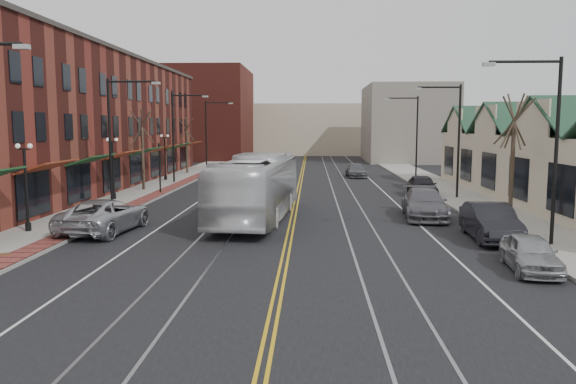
# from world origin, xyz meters

# --- Properties ---
(ground) EXTENTS (160.00, 160.00, 0.00)m
(ground) POSITION_xyz_m (0.00, 0.00, 0.00)
(ground) COLOR black
(ground) RESTS_ON ground
(sidewalk_left) EXTENTS (4.00, 120.00, 0.15)m
(sidewalk_left) POSITION_xyz_m (-12.00, 20.00, 0.07)
(sidewalk_left) COLOR gray
(sidewalk_left) RESTS_ON ground
(sidewalk_right) EXTENTS (4.00, 120.00, 0.15)m
(sidewalk_right) POSITION_xyz_m (12.00, 20.00, 0.07)
(sidewalk_right) COLOR gray
(sidewalk_right) RESTS_ON ground
(building_left) EXTENTS (10.00, 50.00, 11.00)m
(building_left) POSITION_xyz_m (-19.00, 27.00, 5.50)
(building_left) COLOR maroon
(building_left) RESTS_ON ground
(building_right) EXTENTS (8.00, 36.00, 4.60)m
(building_right) POSITION_xyz_m (18.00, 20.00, 2.30)
(building_right) COLOR beige
(building_right) RESTS_ON ground
(backdrop_left) EXTENTS (14.00, 18.00, 14.00)m
(backdrop_left) POSITION_xyz_m (-16.00, 70.00, 7.00)
(backdrop_left) COLOR maroon
(backdrop_left) RESTS_ON ground
(backdrop_mid) EXTENTS (22.00, 14.00, 9.00)m
(backdrop_mid) POSITION_xyz_m (0.00, 85.00, 4.50)
(backdrop_mid) COLOR beige
(backdrop_mid) RESTS_ON ground
(backdrop_right) EXTENTS (12.00, 16.00, 11.00)m
(backdrop_right) POSITION_xyz_m (15.00, 65.00, 5.50)
(backdrop_right) COLOR slate
(backdrop_right) RESTS_ON ground
(streetlight_l_1) EXTENTS (3.33, 0.25, 8.00)m
(streetlight_l_1) POSITION_xyz_m (-11.05, 16.00, 5.03)
(streetlight_l_1) COLOR black
(streetlight_l_1) RESTS_ON sidewalk_left
(streetlight_l_2) EXTENTS (3.33, 0.25, 8.00)m
(streetlight_l_2) POSITION_xyz_m (-11.05, 32.00, 5.03)
(streetlight_l_2) COLOR black
(streetlight_l_2) RESTS_ON sidewalk_left
(streetlight_l_3) EXTENTS (3.33, 0.25, 8.00)m
(streetlight_l_3) POSITION_xyz_m (-11.05, 48.00, 5.03)
(streetlight_l_3) COLOR black
(streetlight_l_3) RESTS_ON sidewalk_left
(streetlight_r_0) EXTENTS (3.33, 0.25, 8.00)m
(streetlight_r_0) POSITION_xyz_m (11.05, 6.00, 5.03)
(streetlight_r_0) COLOR black
(streetlight_r_0) RESTS_ON sidewalk_right
(streetlight_r_1) EXTENTS (3.33, 0.25, 8.00)m
(streetlight_r_1) POSITION_xyz_m (11.05, 22.00, 5.03)
(streetlight_r_1) COLOR black
(streetlight_r_1) RESTS_ON sidewalk_right
(streetlight_r_2) EXTENTS (3.33, 0.25, 8.00)m
(streetlight_r_2) POSITION_xyz_m (11.05, 38.00, 5.03)
(streetlight_r_2) COLOR black
(streetlight_r_2) RESTS_ON sidewalk_right
(lamppost_l_1) EXTENTS (0.84, 0.28, 4.27)m
(lamppost_l_1) POSITION_xyz_m (-12.80, 8.00, 2.20)
(lamppost_l_1) COLOR black
(lamppost_l_1) RESTS_ON sidewalk_left
(lamppost_l_2) EXTENTS (0.84, 0.28, 4.27)m
(lamppost_l_2) POSITION_xyz_m (-12.80, 20.00, 2.20)
(lamppost_l_2) COLOR black
(lamppost_l_2) RESTS_ON sidewalk_left
(lamppost_l_3) EXTENTS (0.84, 0.28, 4.27)m
(lamppost_l_3) POSITION_xyz_m (-12.80, 34.00, 2.20)
(lamppost_l_3) COLOR black
(lamppost_l_3) RESTS_ON sidewalk_left
(tree_left_near) EXTENTS (1.78, 1.37, 6.48)m
(tree_left_near) POSITION_xyz_m (-12.50, 26.00, 3.51)
(tree_left_near) COLOR #382B21
(tree_left_near) RESTS_ON sidewalk_left
(tree_left_far) EXTENTS (1.66, 1.28, 6.02)m
(tree_left_far) POSITION_xyz_m (-12.50, 42.00, 3.28)
(tree_left_far) COLOR #382B21
(tree_left_far) RESTS_ON sidewalk_left
(tree_right_mid) EXTENTS (1.90, 1.46, 6.93)m
(tree_right_mid) POSITION_xyz_m (12.50, 14.00, 3.75)
(tree_right_mid) COLOR #382B21
(tree_right_mid) RESTS_ON sidewalk_right
(manhole_mid) EXTENTS (0.60, 0.60, 0.02)m
(manhole_mid) POSITION_xyz_m (-11.20, 3.00, 0.16)
(manhole_mid) COLOR #592D19
(manhole_mid) RESTS_ON sidewalk_left
(manhole_far) EXTENTS (0.60, 0.60, 0.02)m
(manhole_far) POSITION_xyz_m (-11.20, 8.00, 0.16)
(manhole_far) COLOR #592D19
(manhole_far) RESTS_ON sidewalk_left
(traffic_signal) EXTENTS (0.18, 0.15, 3.80)m
(traffic_signal) POSITION_xyz_m (-10.60, 24.00, 2.35)
(traffic_signal) COLOR black
(traffic_signal) RESTS_ON sidewalk_left
(transit_bus) EXTENTS (4.11, 13.30, 3.65)m
(transit_bus) POSITION_xyz_m (-2.00, 12.50, 1.82)
(transit_bus) COLOR silver
(transit_bus) RESTS_ON ground
(parked_suv) EXTENTS (3.41, 6.29, 1.68)m
(parked_suv) POSITION_xyz_m (-9.19, 8.58, 0.84)
(parked_suv) COLOR #ACADB3
(parked_suv) RESTS_ON ground
(parked_car_a) EXTENTS (1.99, 4.09, 1.34)m
(parked_car_a) POSITION_xyz_m (9.00, 1.83, 0.67)
(parked_car_a) COLOR #989A9E
(parked_car_a) RESTS_ON ground
(parked_car_b) EXTENTS (2.02, 5.23, 1.70)m
(parked_car_b) POSITION_xyz_m (9.30, 7.39, 0.85)
(parked_car_b) COLOR black
(parked_car_b) RESTS_ON ground
(parked_car_c) EXTENTS (2.85, 5.94, 1.67)m
(parked_car_c) POSITION_xyz_m (7.50, 13.53, 0.84)
(parked_car_c) COLOR #5E5D64
(parked_car_c) RESTS_ON ground
(parked_car_d) EXTENTS (2.13, 4.83, 1.62)m
(parked_car_d) POSITION_xyz_m (9.30, 23.47, 0.81)
(parked_car_d) COLOR black
(parked_car_d) RESTS_ON ground
(distant_car_left) EXTENTS (1.69, 4.00, 1.28)m
(distant_car_left) POSITION_xyz_m (-3.62, 42.80, 0.64)
(distant_car_left) COLOR black
(distant_car_left) RESTS_ON ground
(distant_car_right) EXTENTS (2.10, 4.75, 1.36)m
(distant_car_right) POSITION_xyz_m (5.62, 38.99, 0.68)
(distant_car_right) COLOR #57585E
(distant_car_right) RESTS_ON ground
(distant_car_far) EXTENTS (2.16, 4.90, 1.64)m
(distant_car_far) POSITION_xyz_m (-4.73, 59.42, 0.82)
(distant_car_far) COLOR silver
(distant_car_far) RESTS_ON ground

